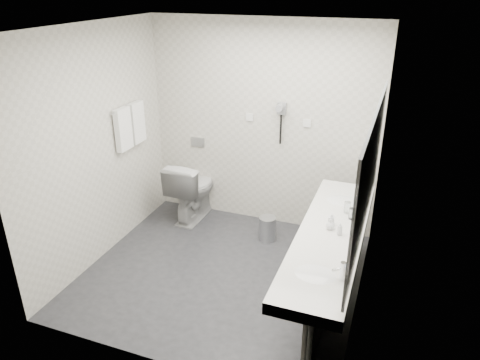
% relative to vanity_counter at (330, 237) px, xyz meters
% --- Properties ---
extents(floor, '(2.80, 2.80, 0.00)m').
position_rel_vanity_counter_xyz_m(floor, '(-1.12, 0.20, -0.80)').
color(floor, '#27272C').
rests_on(floor, ground).
extents(ceiling, '(2.80, 2.80, 0.00)m').
position_rel_vanity_counter_xyz_m(ceiling, '(-1.12, 0.20, 1.70)').
color(ceiling, silver).
rests_on(ceiling, wall_back).
extents(wall_back, '(2.80, 0.00, 2.80)m').
position_rel_vanity_counter_xyz_m(wall_back, '(-1.12, 1.50, 0.45)').
color(wall_back, beige).
rests_on(wall_back, floor).
extents(wall_front, '(2.80, 0.00, 2.80)m').
position_rel_vanity_counter_xyz_m(wall_front, '(-1.12, -1.10, 0.45)').
color(wall_front, beige).
rests_on(wall_front, floor).
extents(wall_left, '(0.00, 2.60, 2.60)m').
position_rel_vanity_counter_xyz_m(wall_left, '(-2.52, 0.20, 0.45)').
color(wall_left, beige).
rests_on(wall_left, floor).
extents(wall_right, '(0.00, 2.60, 2.60)m').
position_rel_vanity_counter_xyz_m(wall_right, '(0.27, 0.20, 0.45)').
color(wall_right, beige).
rests_on(wall_right, floor).
extents(vanity_counter, '(0.55, 2.20, 0.10)m').
position_rel_vanity_counter_xyz_m(vanity_counter, '(0.00, 0.00, 0.00)').
color(vanity_counter, silver).
rests_on(vanity_counter, floor).
extents(vanity_panel, '(0.03, 2.15, 0.75)m').
position_rel_vanity_counter_xyz_m(vanity_panel, '(0.02, 0.00, -0.42)').
color(vanity_panel, gray).
rests_on(vanity_panel, floor).
extents(vanity_post_far, '(0.06, 0.06, 0.75)m').
position_rel_vanity_counter_xyz_m(vanity_post_far, '(0.05, 1.04, -0.42)').
color(vanity_post_far, silver).
rests_on(vanity_post_far, floor).
extents(mirror, '(0.02, 2.20, 1.05)m').
position_rel_vanity_counter_xyz_m(mirror, '(0.26, 0.00, 0.65)').
color(mirror, '#B2BCC6').
rests_on(mirror, wall_right).
extents(basin_near, '(0.40, 0.31, 0.05)m').
position_rel_vanity_counter_xyz_m(basin_near, '(0.00, -0.65, 0.04)').
color(basin_near, silver).
rests_on(basin_near, vanity_counter).
extents(basin_far, '(0.40, 0.31, 0.05)m').
position_rel_vanity_counter_xyz_m(basin_far, '(0.00, 0.65, 0.04)').
color(basin_far, silver).
rests_on(basin_far, vanity_counter).
extents(faucet_near, '(0.04, 0.04, 0.15)m').
position_rel_vanity_counter_xyz_m(faucet_near, '(0.19, -0.65, 0.12)').
color(faucet_near, silver).
rests_on(faucet_near, vanity_counter).
extents(faucet_far, '(0.04, 0.04, 0.15)m').
position_rel_vanity_counter_xyz_m(faucet_far, '(0.19, 0.65, 0.12)').
color(faucet_far, silver).
rests_on(faucet_far, vanity_counter).
extents(soap_bottle_a, '(0.06, 0.06, 0.12)m').
position_rel_vanity_counter_xyz_m(soap_bottle_a, '(-0.02, 0.14, 0.11)').
color(soap_bottle_a, white).
rests_on(soap_bottle_a, vanity_counter).
extents(soap_bottle_b, '(0.10, 0.10, 0.09)m').
position_rel_vanity_counter_xyz_m(soap_bottle_b, '(-0.02, 0.05, 0.10)').
color(soap_bottle_b, white).
rests_on(soap_bottle_b, vanity_counter).
extents(soap_bottle_c, '(0.05, 0.05, 0.12)m').
position_rel_vanity_counter_xyz_m(soap_bottle_c, '(0.08, -0.01, 0.11)').
color(soap_bottle_c, white).
rests_on(soap_bottle_c, vanity_counter).
extents(glass_left, '(0.07, 0.07, 0.10)m').
position_rel_vanity_counter_xyz_m(glass_left, '(0.14, 0.31, 0.10)').
color(glass_left, silver).
rests_on(glass_left, vanity_counter).
extents(glass_right, '(0.08, 0.08, 0.11)m').
position_rel_vanity_counter_xyz_m(glass_right, '(0.08, 0.41, 0.11)').
color(glass_right, silver).
rests_on(glass_right, vanity_counter).
extents(toilet, '(0.47, 0.80, 0.80)m').
position_rel_vanity_counter_xyz_m(toilet, '(-1.95, 1.23, -0.40)').
color(toilet, silver).
rests_on(toilet, floor).
extents(flush_plate, '(0.18, 0.02, 0.12)m').
position_rel_vanity_counter_xyz_m(flush_plate, '(-1.98, 1.49, 0.15)').
color(flush_plate, '#B2B5BA').
rests_on(flush_plate, wall_back).
extents(pedal_bin, '(0.27, 0.27, 0.28)m').
position_rel_vanity_counter_xyz_m(pedal_bin, '(-0.88, 1.02, -0.66)').
color(pedal_bin, '#B2B5BA').
rests_on(pedal_bin, floor).
extents(bin_lid, '(0.20, 0.20, 0.02)m').
position_rel_vanity_counter_xyz_m(bin_lid, '(-0.88, 1.02, -0.51)').
color(bin_lid, '#B2B5BA').
rests_on(bin_lid, pedal_bin).
extents(towel_rail, '(0.02, 0.62, 0.02)m').
position_rel_vanity_counter_xyz_m(towel_rail, '(-2.47, 0.75, 0.75)').
color(towel_rail, silver).
rests_on(towel_rail, wall_left).
extents(towel_near, '(0.07, 0.24, 0.48)m').
position_rel_vanity_counter_xyz_m(towel_near, '(-2.46, 0.61, 0.53)').
color(towel_near, white).
rests_on(towel_near, towel_rail).
extents(towel_far, '(0.07, 0.24, 0.48)m').
position_rel_vanity_counter_xyz_m(towel_far, '(-2.46, 0.89, 0.53)').
color(towel_far, white).
rests_on(towel_far, towel_rail).
extents(dryer_cradle, '(0.10, 0.04, 0.14)m').
position_rel_vanity_counter_xyz_m(dryer_cradle, '(-0.88, 1.47, 0.70)').
color(dryer_cradle, gray).
rests_on(dryer_cradle, wall_back).
extents(dryer_barrel, '(0.08, 0.14, 0.08)m').
position_rel_vanity_counter_xyz_m(dryer_barrel, '(-0.88, 1.40, 0.73)').
color(dryer_barrel, gray).
rests_on(dryer_barrel, dryer_cradle).
extents(dryer_cord, '(0.02, 0.02, 0.35)m').
position_rel_vanity_counter_xyz_m(dryer_cord, '(-0.88, 1.46, 0.45)').
color(dryer_cord, black).
rests_on(dryer_cord, dryer_cradle).
extents(switch_plate_a, '(0.09, 0.02, 0.09)m').
position_rel_vanity_counter_xyz_m(switch_plate_a, '(-1.27, 1.49, 0.55)').
color(switch_plate_a, silver).
rests_on(switch_plate_a, wall_back).
extents(switch_plate_b, '(0.09, 0.02, 0.09)m').
position_rel_vanity_counter_xyz_m(switch_plate_b, '(-0.57, 1.49, 0.55)').
color(switch_plate_b, silver).
rests_on(switch_plate_b, wall_back).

